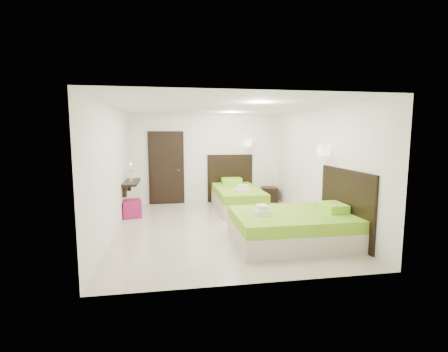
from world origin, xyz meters
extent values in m
plane|color=#BDB49D|center=(0.00, 0.00, 0.00)|extent=(5.50, 5.50, 0.00)
cube|color=#BFB3A3|center=(0.69, 1.61, 0.18)|extent=(1.14, 2.28, 0.37)
cube|color=#68A41A|center=(0.69, 1.61, 0.48)|extent=(1.13, 2.26, 0.23)
cube|color=black|center=(0.69, 2.72, 0.71)|extent=(1.37, 0.05, 1.43)
cube|color=#92E129|center=(0.69, 2.46, 0.67)|extent=(0.57, 0.39, 0.16)
cylinder|color=#EE3890|center=(0.69, 2.46, 0.76)|extent=(0.14, 0.14, 0.00)
cube|color=white|center=(0.69, 0.98, 0.64)|extent=(0.34, 0.25, 0.09)
cube|color=white|center=(0.69, 0.98, 0.73)|extent=(0.26, 0.19, 0.09)
cube|color=beige|center=(1.20, 2.57, 1.77)|extent=(0.21, 0.21, 0.23)
cylinder|color=#2D2116|center=(1.20, 2.65, 1.77)|extent=(0.03, 0.16, 0.03)
cube|color=#BFB3A3|center=(1.15, -1.20, 0.18)|extent=(2.20, 1.65, 0.35)
cube|color=#68A41A|center=(1.15, -1.20, 0.46)|extent=(2.17, 1.63, 0.22)
cube|color=black|center=(2.22, -1.20, 0.69)|extent=(0.05, 1.87, 1.37)
cube|color=#92E129|center=(1.98, -1.20, 0.65)|extent=(0.37, 0.55, 0.15)
cylinder|color=#EE3890|center=(1.98, -1.20, 0.73)|extent=(0.13, 0.13, 0.00)
cube|color=white|center=(0.55, -1.20, 0.62)|extent=(0.24, 0.33, 0.09)
cube|color=white|center=(0.55, -1.20, 0.70)|extent=(0.18, 0.25, 0.09)
cube|color=beige|center=(2.07, -0.51, 1.70)|extent=(0.20, 0.20, 0.22)
cylinder|color=#2D2116|center=(2.15, -0.51, 1.70)|extent=(0.16, 0.03, 0.03)
cube|color=black|center=(1.88, 2.51, 0.22)|extent=(0.57, 0.53, 0.44)
cube|color=#8C1249|center=(-2.06, 1.25, 0.22)|extent=(0.52, 0.52, 0.43)
cube|color=black|center=(-1.20, 2.71, 1.05)|extent=(1.02, 0.06, 2.14)
cube|color=black|center=(-1.20, 2.67, 1.05)|extent=(0.88, 0.04, 2.06)
cylinder|color=silver|center=(-0.85, 2.64, 1.00)|extent=(0.03, 0.10, 0.03)
cube|color=black|center=(-2.08, 1.60, 0.82)|extent=(0.35, 1.20, 0.06)
cube|color=black|center=(-2.19, 1.15, 0.67)|extent=(0.10, 0.04, 0.30)
cube|color=black|center=(-2.19, 2.05, 0.67)|extent=(0.10, 0.04, 0.30)
cylinder|color=silver|center=(-2.08, 1.45, 0.86)|extent=(0.10, 0.10, 0.02)
cylinder|color=silver|center=(-2.08, 1.45, 0.98)|extent=(0.02, 0.02, 0.22)
cone|color=silver|center=(-2.08, 1.45, 1.11)|extent=(0.07, 0.07, 0.04)
cylinder|color=white|center=(-2.08, 1.45, 1.20)|extent=(0.02, 0.02, 0.15)
sphere|color=#FFB23F|center=(-2.08, 1.45, 1.29)|extent=(0.02, 0.02, 0.02)
cylinder|color=silver|center=(-2.08, 1.75, 0.86)|extent=(0.10, 0.10, 0.02)
cylinder|color=silver|center=(-2.08, 1.75, 0.98)|extent=(0.02, 0.02, 0.22)
cone|color=silver|center=(-2.08, 1.75, 1.11)|extent=(0.07, 0.07, 0.04)
cylinder|color=white|center=(-2.08, 1.75, 1.20)|extent=(0.02, 0.02, 0.15)
sphere|color=#FFB23F|center=(-2.08, 1.75, 1.29)|extent=(0.02, 0.02, 0.02)
camera|label=1|loc=(-1.11, -6.84, 2.04)|focal=26.00mm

